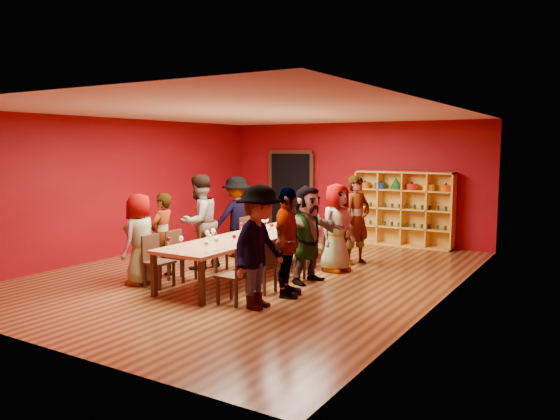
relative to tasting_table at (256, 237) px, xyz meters
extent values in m
cube|color=#553016|center=(0.00, 0.00, -0.71)|extent=(7.10, 9.10, 0.02)
cube|color=#6F050B|center=(0.00, 4.51, 0.80)|extent=(7.10, 0.02, 3.00)
cube|color=#6F050B|center=(0.00, -4.51, 0.80)|extent=(7.10, 0.02, 3.00)
cube|color=#6F050B|center=(-3.51, 0.00, 0.80)|extent=(0.02, 9.10, 3.00)
cube|color=#6F050B|center=(3.51, 0.00, 0.80)|extent=(0.02, 9.10, 3.00)
cube|color=white|center=(0.00, 0.00, 2.31)|extent=(7.10, 9.10, 0.02)
cube|color=#BD7F4E|center=(0.00, 0.00, 0.02)|extent=(1.10, 4.50, 0.06)
cube|color=black|center=(-0.49, -2.17, -0.35)|extent=(0.08, 0.08, 0.69)
cube|color=black|center=(-0.49, 2.17, -0.35)|extent=(0.08, 0.08, 0.69)
cube|color=black|center=(0.49, -2.17, -0.35)|extent=(0.08, 0.08, 0.69)
cube|color=black|center=(0.49, 2.17, -0.35)|extent=(0.08, 0.08, 0.69)
cube|color=black|center=(-1.80, 4.44, 0.40)|extent=(1.20, 0.14, 2.20)
cube|color=black|center=(-1.80, 4.37, 1.55)|extent=(1.32, 0.06, 0.10)
cube|color=black|center=(-2.45, 4.37, 0.40)|extent=(0.10, 0.06, 2.20)
cube|color=black|center=(-1.15, 4.37, 0.40)|extent=(0.10, 0.06, 2.20)
cube|color=gold|center=(0.22, 4.28, 0.20)|extent=(0.04, 0.40, 1.80)
cube|color=gold|center=(2.58, 4.28, 0.20)|extent=(0.04, 0.40, 1.80)
cube|color=gold|center=(1.40, 4.28, 1.08)|extent=(2.40, 0.40, 0.04)
cube|color=gold|center=(1.40, 4.28, -0.68)|extent=(2.40, 0.40, 0.04)
cube|color=gold|center=(1.40, 4.47, 0.20)|extent=(2.40, 0.02, 1.80)
cube|color=gold|center=(1.40, 4.28, -0.25)|extent=(2.36, 0.38, 0.03)
cube|color=gold|center=(1.40, 4.28, 0.20)|extent=(2.36, 0.38, 0.03)
cube|color=gold|center=(1.40, 4.28, 0.65)|extent=(2.36, 0.38, 0.03)
cube|color=gold|center=(0.80, 4.28, 0.20)|extent=(0.03, 0.38, 1.76)
cube|color=gold|center=(1.40, 4.28, 0.20)|extent=(0.03, 0.38, 1.76)
cube|color=gold|center=(2.00, 4.28, 0.20)|extent=(0.03, 0.38, 1.76)
cylinder|color=#D6500C|center=(0.40, 4.28, 0.74)|extent=(0.26, 0.26, 0.15)
sphere|color=black|center=(0.40, 4.28, 0.84)|extent=(0.05, 0.05, 0.05)
cylinder|color=navy|center=(0.80, 4.28, 0.74)|extent=(0.26, 0.26, 0.15)
sphere|color=black|center=(0.80, 4.28, 0.84)|extent=(0.05, 0.05, 0.05)
cylinder|color=#175E2A|center=(1.20, 4.28, 0.71)|extent=(0.26, 0.26, 0.08)
cone|color=#175E2A|center=(1.20, 4.28, 0.86)|extent=(0.24, 0.24, 0.22)
cylinder|color=#AC1C13|center=(1.60, 4.28, 0.74)|extent=(0.26, 0.26, 0.15)
sphere|color=black|center=(1.60, 4.28, 0.84)|extent=(0.05, 0.05, 0.05)
cylinder|color=yellow|center=(2.00, 4.28, 0.74)|extent=(0.26, 0.26, 0.15)
sphere|color=black|center=(2.00, 4.28, 0.84)|extent=(0.05, 0.05, 0.05)
cylinder|color=#D6500C|center=(2.40, 4.28, 0.74)|extent=(0.26, 0.26, 0.15)
sphere|color=black|center=(2.40, 4.28, 0.84)|extent=(0.05, 0.05, 0.05)
cylinder|color=#1A3020|center=(0.38, 4.28, -0.18)|extent=(0.07, 0.07, 0.10)
cylinder|color=#1A3020|center=(0.56, 4.28, -0.18)|extent=(0.07, 0.07, 0.10)
cylinder|color=#1A3020|center=(0.75, 4.28, -0.18)|extent=(0.07, 0.07, 0.10)
cylinder|color=#1A3020|center=(0.93, 4.28, -0.18)|extent=(0.07, 0.07, 0.10)
cylinder|color=#1A3020|center=(1.12, 4.28, -0.18)|extent=(0.07, 0.07, 0.10)
cylinder|color=#1A3020|center=(1.30, 4.28, -0.18)|extent=(0.07, 0.07, 0.10)
cylinder|color=#1A3020|center=(1.49, 4.28, -0.18)|extent=(0.07, 0.07, 0.10)
cylinder|color=#1A3020|center=(1.67, 4.28, -0.18)|extent=(0.07, 0.07, 0.10)
cylinder|color=#1A3020|center=(1.86, 4.28, -0.18)|extent=(0.07, 0.07, 0.10)
cylinder|color=#1A3020|center=(2.04, 4.28, -0.18)|extent=(0.07, 0.07, 0.10)
cylinder|color=#1A3020|center=(2.23, 4.28, -0.18)|extent=(0.07, 0.07, 0.10)
cylinder|color=#1A3020|center=(2.42, 4.28, -0.18)|extent=(0.07, 0.07, 0.10)
cylinder|color=#1A3020|center=(0.38, 4.28, 0.27)|extent=(0.07, 0.07, 0.10)
cylinder|color=#1A3020|center=(0.56, 4.28, 0.27)|extent=(0.07, 0.07, 0.10)
cylinder|color=#1A3020|center=(0.75, 4.28, 0.27)|extent=(0.07, 0.07, 0.10)
cylinder|color=#1A3020|center=(0.93, 4.28, 0.27)|extent=(0.07, 0.07, 0.10)
cylinder|color=#1A3020|center=(1.12, 4.28, 0.27)|extent=(0.07, 0.07, 0.10)
cylinder|color=#1A3020|center=(1.30, 4.28, 0.27)|extent=(0.07, 0.07, 0.10)
cylinder|color=#1A3020|center=(1.49, 4.28, 0.27)|extent=(0.07, 0.07, 0.10)
cylinder|color=#1A3020|center=(1.67, 4.28, 0.27)|extent=(0.07, 0.07, 0.10)
cylinder|color=#1A3020|center=(1.86, 4.28, 0.27)|extent=(0.07, 0.07, 0.10)
cylinder|color=#1A3020|center=(2.04, 4.28, 0.27)|extent=(0.07, 0.07, 0.10)
cylinder|color=#1A3020|center=(2.23, 4.28, 0.27)|extent=(0.07, 0.07, 0.10)
cylinder|color=#1A3020|center=(2.42, 4.28, 0.27)|extent=(0.07, 0.07, 0.10)
cube|color=black|center=(-0.83, -1.70, -0.27)|extent=(0.42, 0.42, 0.04)
cube|color=black|center=(-1.02, -1.70, -0.03)|extent=(0.04, 0.40, 0.44)
cube|color=black|center=(-1.00, -1.87, -0.49)|extent=(0.04, 0.04, 0.41)
cube|color=black|center=(-0.66, -1.87, -0.49)|extent=(0.04, 0.04, 0.41)
cube|color=black|center=(-1.00, -1.53, -0.49)|extent=(0.04, 0.04, 0.41)
cube|color=black|center=(-0.66, -1.53, -0.49)|extent=(0.04, 0.04, 0.41)
imported|color=#5D8DC0|center=(-1.27, -1.70, 0.09)|extent=(0.57, 0.84, 1.58)
cube|color=black|center=(-0.83, -1.12, -0.27)|extent=(0.42, 0.42, 0.04)
cube|color=black|center=(-1.02, -1.12, -0.03)|extent=(0.04, 0.40, 0.44)
cube|color=black|center=(-1.00, -1.29, -0.49)|extent=(0.04, 0.04, 0.41)
cube|color=black|center=(-0.66, -1.29, -0.49)|extent=(0.04, 0.04, 0.41)
cube|color=black|center=(-1.00, -0.95, -0.49)|extent=(0.04, 0.04, 0.41)
cube|color=black|center=(-0.66, -0.95, -0.49)|extent=(0.04, 0.04, 0.41)
imported|color=silver|center=(-1.29, -1.12, 0.08)|extent=(0.48, 0.61, 1.55)
cube|color=black|center=(-0.83, -0.19, -0.27)|extent=(0.42, 0.42, 0.04)
cube|color=black|center=(-1.02, -0.19, -0.03)|extent=(0.04, 0.40, 0.44)
cube|color=black|center=(-1.00, -0.36, -0.49)|extent=(0.04, 0.04, 0.41)
cube|color=black|center=(-0.66, -0.36, -0.49)|extent=(0.04, 0.04, 0.41)
cube|color=black|center=(-1.00, -0.02, -0.49)|extent=(0.04, 0.04, 0.41)
cube|color=black|center=(-0.66, -0.02, -0.49)|extent=(0.04, 0.04, 0.41)
imported|color=#47474B|center=(-1.19, -0.19, 0.23)|extent=(0.58, 0.94, 1.85)
cube|color=black|center=(-0.83, 1.12, -0.27)|extent=(0.42, 0.42, 0.04)
cube|color=black|center=(-1.02, 1.12, -0.03)|extent=(0.04, 0.40, 0.44)
cube|color=black|center=(-1.00, 0.95, -0.49)|extent=(0.04, 0.04, 0.41)
cube|color=black|center=(-0.66, 0.95, -0.49)|extent=(0.04, 0.04, 0.41)
cube|color=black|center=(-1.00, 1.29, -0.49)|extent=(0.04, 0.04, 0.41)
cube|color=black|center=(-0.66, 1.29, -0.49)|extent=(0.04, 0.04, 0.41)
imported|color=#151839|center=(-1.25, 1.12, 0.17)|extent=(0.89, 1.22, 1.75)
cube|color=black|center=(0.83, -1.83, -0.27)|extent=(0.42, 0.42, 0.04)
cube|color=black|center=(1.02, -1.83, -0.03)|extent=(0.04, 0.40, 0.44)
cube|color=black|center=(0.66, -2.00, -0.49)|extent=(0.04, 0.04, 0.41)
cube|color=black|center=(1.00, -2.00, -0.49)|extent=(0.04, 0.04, 0.41)
cube|color=black|center=(0.66, -1.66, -0.49)|extent=(0.04, 0.04, 0.41)
cube|color=black|center=(1.00, -1.66, -0.49)|extent=(0.04, 0.04, 0.41)
imported|color=#526FA9|center=(1.30, -1.83, 0.22)|extent=(0.53, 1.20, 1.83)
cube|color=black|center=(0.83, -1.06, -0.27)|extent=(0.42, 0.42, 0.04)
cube|color=black|center=(1.02, -1.06, -0.03)|extent=(0.04, 0.40, 0.44)
cube|color=black|center=(0.66, -1.23, -0.49)|extent=(0.04, 0.04, 0.41)
cube|color=black|center=(1.00, -1.23, -0.49)|extent=(0.04, 0.04, 0.41)
cube|color=black|center=(0.66, -0.89, -0.49)|extent=(0.04, 0.04, 0.41)
cube|color=black|center=(1.00, -0.89, -0.49)|extent=(0.04, 0.04, 0.41)
imported|color=silver|center=(1.32, -1.06, 0.17)|extent=(0.73, 1.11, 1.75)
cube|color=black|center=(0.83, -0.08, -0.27)|extent=(0.42, 0.42, 0.04)
cube|color=black|center=(1.02, -0.08, -0.03)|extent=(0.04, 0.40, 0.44)
cube|color=black|center=(0.66, -0.25, -0.49)|extent=(0.04, 0.04, 0.41)
cube|color=black|center=(1.00, -0.25, -0.49)|extent=(0.04, 0.04, 0.41)
cube|color=black|center=(0.66, 0.09, -0.49)|extent=(0.04, 0.04, 0.41)
cube|color=black|center=(1.00, 0.09, -0.49)|extent=(0.04, 0.04, 0.41)
imported|color=#47474B|center=(1.16, -0.08, 0.16)|extent=(0.79, 1.65, 1.72)
cube|color=black|center=(0.83, 0.98, -0.27)|extent=(0.42, 0.42, 0.04)
cube|color=black|center=(1.02, 0.98, -0.03)|extent=(0.04, 0.40, 0.44)
cube|color=black|center=(0.66, 0.81, -0.49)|extent=(0.04, 0.04, 0.41)
cube|color=black|center=(1.00, 0.81, -0.49)|extent=(0.04, 0.04, 0.41)
cube|color=black|center=(0.66, 1.15, -0.49)|extent=(0.04, 0.04, 0.41)
cube|color=black|center=(1.00, 1.15, -0.49)|extent=(0.04, 0.04, 0.41)
imported|color=pink|center=(1.21, 0.98, 0.15)|extent=(0.64, 0.91, 1.69)
cube|color=black|center=(0.83, 1.81, -0.27)|extent=(0.42, 0.42, 0.04)
cube|color=black|center=(1.02, 1.81, -0.03)|extent=(0.04, 0.40, 0.44)
cube|color=black|center=(0.66, 1.64, -0.49)|extent=(0.04, 0.04, 0.41)
cube|color=black|center=(1.00, 1.64, -0.49)|extent=(0.04, 0.04, 0.41)
cube|color=black|center=(0.66, 1.98, -0.49)|extent=(0.04, 0.04, 0.41)
cube|color=black|center=(1.00, 1.98, -0.49)|extent=(0.04, 0.04, 0.41)
imported|color=#141637|center=(1.27, 1.81, 0.20)|extent=(0.68, 0.79, 1.81)
cylinder|color=white|center=(0.33, 1.68, 0.06)|extent=(0.06, 0.06, 0.01)
cylinder|color=white|center=(0.33, 1.68, 0.11)|extent=(0.01, 0.01, 0.11)
ellipsoid|color=white|center=(0.33, 1.68, 0.20)|extent=(0.08, 0.08, 0.09)
cylinder|color=white|center=(0.33, 0.76, 0.06)|extent=(0.06, 0.06, 0.01)
cylinder|color=white|center=(0.33, 0.76, 0.11)|extent=(0.01, 0.01, 0.11)
ellipsoid|color=white|center=(0.33, 0.76, 0.20)|extent=(0.08, 0.08, 0.09)
cylinder|color=white|center=(-0.32, -0.01, 0.06)|extent=(0.07, 0.07, 0.01)
cylinder|color=white|center=(-0.32, -0.01, 0.12)|extent=(0.01, 0.01, 0.11)
ellipsoid|color=#4C080D|center=(-0.32, -0.01, 0.21)|extent=(0.08, 0.08, 0.09)
cylinder|color=white|center=(-0.32, -1.03, 0.05)|extent=(0.06, 0.06, 0.01)
cylinder|color=white|center=(-0.32, -1.03, 0.11)|extent=(0.01, 0.01, 0.10)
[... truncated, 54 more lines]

